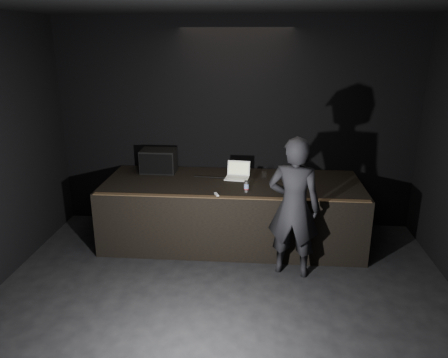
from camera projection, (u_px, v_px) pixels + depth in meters
name	position (u px, v px, depth m)	size (l,w,h in m)	color
ground	(215.00, 356.00, 4.54)	(7.00, 7.00, 0.00)	black
room_walls	(214.00, 170.00, 3.91)	(6.10, 7.10, 3.52)	black
stage_riser	(232.00, 211.00, 6.97)	(4.00, 1.50, 1.00)	black
riser_lip	(229.00, 197.00, 6.14)	(3.92, 0.10, 0.01)	brown
stage_monitor	(159.00, 161.00, 7.26)	(0.57, 0.42, 0.38)	black
cable	(219.00, 178.00, 6.98)	(0.02, 0.02, 0.82)	black
laptop	(238.00, 174.00, 6.99)	(0.40, 0.37, 0.25)	white
beer_can	(246.00, 187.00, 6.34)	(0.07, 0.07, 0.17)	silver
plastic_cup	(264.00, 175.00, 6.96)	(0.09, 0.09, 0.11)	white
wii_remote	(217.00, 195.00, 6.23)	(0.03, 0.14, 0.03)	white
person	(294.00, 207.00, 5.85)	(0.71, 0.47, 1.95)	black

